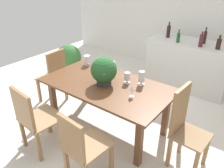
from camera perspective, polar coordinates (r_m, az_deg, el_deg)
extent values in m
plane|color=silver|center=(3.80, 0.95, -8.75)|extent=(7.04, 7.04, 0.00)
cube|color=white|center=(5.46, 18.29, 16.27)|extent=(6.40, 0.10, 2.60)
cube|color=brown|center=(3.25, -1.36, -0.25)|extent=(1.85, 1.01, 0.03)
cube|color=brown|center=(3.72, -14.39, -3.98)|extent=(0.08, 0.08, 0.71)
cube|color=brown|center=(2.85, 6.73, -14.23)|extent=(0.08, 0.08, 0.71)
cube|color=brown|center=(4.13, -6.64, 0.14)|extent=(0.08, 0.08, 0.71)
cube|color=brown|center=(3.38, 13.26, -7.37)|extent=(0.08, 0.08, 0.71)
cube|color=olive|center=(3.26, -11.56, -11.54)|extent=(0.05, 0.05, 0.45)
cube|color=olive|center=(3.53, -15.50, -8.58)|extent=(0.05, 0.05, 0.45)
cube|color=olive|center=(3.11, -17.70, -14.73)|extent=(0.05, 0.05, 0.45)
cube|color=olive|center=(3.40, -21.27, -11.30)|extent=(0.05, 0.05, 0.45)
cube|color=#987855|center=(3.18, -17.08, -8.14)|extent=(0.51, 0.52, 0.03)
cube|color=olive|center=(2.96, -21.33, -5.83)|extent=(0.44, 0.08, 0.48)
cube|color=olive|center=(2.84, -0.11, -17.94)|extent=(0.05, 0.05, 0.45)
cube|color=olive|center=(3.01, -4.92, -14.89)|extent=(0.05, 0.05, 0.45)
cube|color=olive|center=(2.83, -11.20, -18.80)|extent=(0.05, 0.05, 0.45)
cube|color=#987855|center=(2.66, -5.87, -14.93)|extent=(0.44, 0.51, 0.03)
cube|color=olive|center=(2.40, -10.10, -13.19)|extent=(0.37, 0.07, 0.46)
cube|color=olive|center=(4.52, -14.45, 0.03)|extent=(0.05, 0.05, 0.45)
cube|color=olive|center=(4.35, -17.68, -1.64)|extent=(0.05, 0.05, 0.45)
cube|color=olive|center=(4.29, -11.40, -1.18)|extent=(0.05, 0.05, 0.45)
cube|color=olive|center=(4.10, -14.68, -3.00)|extent=(0.05, 0.05, 0.45)
cube|color=#987855|center=(4.21, -14.93, 1.39)|extent=(0.43, 0.43, 0.03)
cube|color=olive|center=(3.96, -13.61, 4.28)|extent=(0.06, 0.38, 0.52)
cube|color=olive|center=(2.92, 20.07, -18.60)|extent=(0.05, 0.05, 0.45)
cube|color=olive|center=(3.16, 22.42, -14.96)|extent=(0.05, 0.05, 0.45)
cube|color=olive|center=(2.99, 14.03, -16.13)|extent=(0.05, 0.05, 0.45)
cube|color=olive|center=(3.22, 16.83, -12.81)|extent=(0.05, 0.05, 0.45)
cube|color=#987855|center=(2.92, 19.04, -12.16)|extent=(0.43, 0.42, 0.03)
cube|color=olive|center=(2.79, 16.56, -5.97)|extent=(0.06, 0.37, 0.58)
cylinder|color=#333338|center=(3.23, -2.00, 0.64)|extent=(0.21, 0.21, 0.08)
sphere|color=#235628|center=(3.15, -2.05, 3.53)|extent=(0.36, 0.36, 0.36)
sphere|color=silver|center=(3.00, -1.31, 3.92)|extent=(0.04, 0.04, 0.04)
sphere|color=silver|center=(3.13, 0.47, 5.40)|extent=(0.04, 0.04, 0.04)
sphere|color=silver|center=(3.23, -3.06, 5.03)|extent=(0.04, 0.04, 0.04)
sphere|color=silver|center=(3.00, -1.95, 2.47)|extent=(0.04, 0.04, 0.04)
sphere|color=silver|center=(3.12, -4.92, 3.18)|extent=(0.04, 0.04, 0.04)
sphere|color=silver|center=(3.21, -4.78, 4.02)|extent=(0.06, 0.06, 0.06)
cylinder|color=silver|center=(3.89, -6.15, 4.81)|extent=(0.09, 0.09, 0.01)
cylinder|color=silver|center=(3.88, -6.17, 5.11)|extent=(0.03, 0.03, 0.03)
cylinder|color=silver|center=(3.86, -6.23, 6.17)|extent=(0.11, 0.11, 0.12)
cylinder|color=silver|center=(3.25, 7.24, -0.06)|extent=(0.10, 0.10, 0.01)
cylinder|color=silver|center=(3.24, 7.27, 0.35)|extent=(0.03, 0.03, 0.04)
cylinder|color=silver|center=(3.20, 7.37, 1.88)|extent=(0.09, 0.09, 0.15)
cylinder|color=silver|center=(3.28, 3.75, 0.39)|extent=(0.10, 0.10, 0.01)
cylinder|color=silver|center=(3.27, 3.76, 0.76)|extent=(0.02, 0.02, 0.03)
cylinder|color=silver|center=(3.24, 3.80, 1.93)|extent=(0.08, 0.08, 0.11)
cylinder|color=silver|center=(2.95, 4.95, -3.09)|extent=(0.06, 0.06, 0.00)
cylinder|color=silver|center=(2.93, 4.99, -2.40)|extent=(0.01, 0.01, 0.08)
cone|color=silver|center=(2.89, 5.05, -1.08)|extent=(0.06, 0.06, 0.08)
cube|color=silver|center=(4.86, 18.55, 4.59)|extent=(1.59, 0.70, 0.93)
cylinder|color=black|center=(4.43, 25.01, 8.98)|extent=(0.08, 0.08, 0.18)
cylinder|color=black|center=(4.40, 25.33, 10.50)|extent=(0.03, 0.03, 0.07)
cylinder|color=black|center=(4.86, 13.88, 12.56)|extent=(0.07, 0.07, 0.24)
cylinder|color=black|center=(4.83, 14.09, 14.33)|extent=(0.03, 0.03, 0.08)
cylinder|color=#511E28|center=(4.44, 21.30, 9.99)|extent=(0.08, 0.08, 0.22)
cylinder|color=#511E28|center=(4.41, 21.61, 11.68)|extent=(0.03, 0.03, 0.05)
cylinder|color=black|center=(4.65, 22.08, 10.64)|extent=(0.06, 0.06, 0.23)
cylinder|color=black|center=(4.62, 22.43, 12.46)|extent=(0.02, 0.02, 0.08)
cylinder|color=#194C1E|center=(4.58, 16.17, 10.96)|extent=(0.06, 0.06, 0.17)
cylinder|color=#194C1E|center=(4.55, 16.37, 12.43)|extent=(0.03, 0.03, 0.07)
cylinder|color=brown|center=(5.38, -10.42, 3.36)|extent=(0.25, 0.25, 0.16)
ellipsoid|color=#387538|center=(5.27, -10.70, 6.39)|extent=(0.56, 0.56, 0.62)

